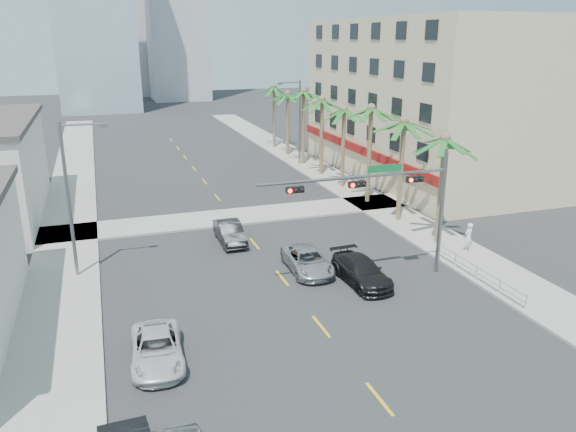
{
  "coord_description": "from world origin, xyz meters",
  "views": [
    {
      "loc": [
        -9.28,
        -18.32,
        13.32
      ],
      "look_at": [
        0.6,
        10.72,
        3.5
      ],
      "focal_mm": 35.0,
      "sensor_mm": 36.0,
      "label": 1
    }
  ],
  "objects_px": {
    "car_parked_far": "(157,349)",
    "car_lane_left": "(230,232)",
    "traffic_signal_mast": "(393,194)",
    "car_lane_right": "(361,271)",
    "car_lane_center": "(307,261)",
    "pedestrian": "(468,237)"
  },
  "relations": [
    {
      "from": "traffic_signal_mast",
      "to": "car_lane_right",
      "type": "relative_size",
      "value": 2.26
    },
    {
      "from": "car_lane_left",
      "to": "traffic_signal_mast",
      "type": "bearing_deg",
      "value": -50.29
    },
    {
      "from": "car_lane_center",
      "to": "car_lane_right",
      "type": "xyz_separation_m",
      "value": [
        2.3,
        -2.53,
        0.05
      ]
    },
    {
      "from": "car_lane_left",
      "to": "car_lane_right",
      "type": "height_order",
      "value": "car_lane_left"
    },
    {
      "from": "traffic_signal_mast",
      "to": "pedestrian",
      "type": "xyz_separation_m",
      "value": [
        6.73,
        1.95,
        -3.97
      ]
    },
    {
      "from": "car_parked_far",
      "to": "car_lane_left",
      "type": "relative_size",
      "value": 1.07
    },
    {
      "from": "traffic_signal_mast",
      "to": "car_parked_far",
      "type": "bearing_deg",
      "value": -161.34
    },
    {
      "from": "car_parked_far",
      "to": "car_lane_left",
      "type": "xyz_separation_m",
      "value": [
        6.3,
        13.42,
        0.07
      ]
    },
    {
      "from": "traffic_signal_mast",
      "to": "car_parked_far",
      "type": "relative_size",
      "value": 2.39
    },
    {
      "from": "car_lane_right",
      "to": "traffic_signal_mast",
      "type": "bearing_deg",
      "value": -3.07
    },
    {
      "from": "car_lane_left",
      "to": "car_lane_center",
      "type": "bearing_deg",
      "value": -62.55
    },
    {
      "from": "car_lane_center",
      "to": "car_lane_right",
      "type": "bearing_deg",
      "value": -45.42
    },
    {
      "from": "traffic_signal_mast",
      "to": "car_parked_far",
      "type": "height_order",
      "value": "traffic_signal_mast"
    },
    {
      "from": "car_parked_far",
      "to": "car_lane_center",
      "type": "distance_m",
      "value": 11.91
    },
    {
      "from": "car_lane_center",
      "to": "pedestrian",
      "type": "distance_m",
      "value": 10.8
    },
    {
      "from": "car_lane_center",
      "to": "car_parked_far",
      "type": "bearing_deg",
      "value": -140.94
    },
    {
      "from": "car_lane_center",
      "to": "pedestrian",
      "type": "height_order",
      "value": "pedestrian"
    },
    {
      "from": "car_lane_left",
      "to": "car_lane_right",
      "type": "bearing_deg",
      "value": -57.64
    },
    {
      "from": "car_lane_left",
      "to": "car_lane_right",
      "type": "xyz_separation_m",
      "value": [
        5.54,
        -8.81,
        -0.0
      ]
    },
    {
      "from": "car_parked_far",
      "to": "pedestrian",
      "type": "xyz_separation_m",
      "value": [
        20.31,
        6.54,
        0.45
      ]
    },
    {
      "from": "traffic_signal_mast",
      "to": "car_lane_left",
      "type": "bearing_deg",
      "value": 129.51
    },
    {
      "from": "car_parked_far",
      "to": "car_lane_right",
      "type": "relative_size",
      "value": 0.95
    }
  ]
}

